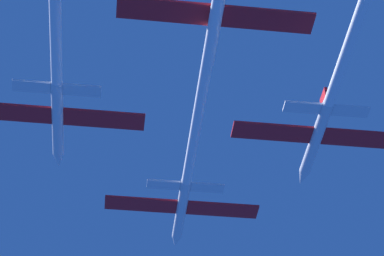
% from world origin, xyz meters
% --- Properties ---
extents(jet_lead, '(19.34, 48.18, 3.20)m').
position_xyz_m(jet_lead, '(0.21, -10.80, -0.43)').
color(jet_lead, white).
extents(jet_left_wing, '(19.34, 47.06, 3.20)m').
position_xyz_m(jet_left_wing, '(-15.18, -25.11, 0.20)').
color(jet_left_wing, white).
extents(jet_right_wing, '(19.34, 48.92, 3.20)m').
position_xyz_m(jet_right_wing, '(13.97, -26.61, -0.48)').
color(jet_right_wing, white).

